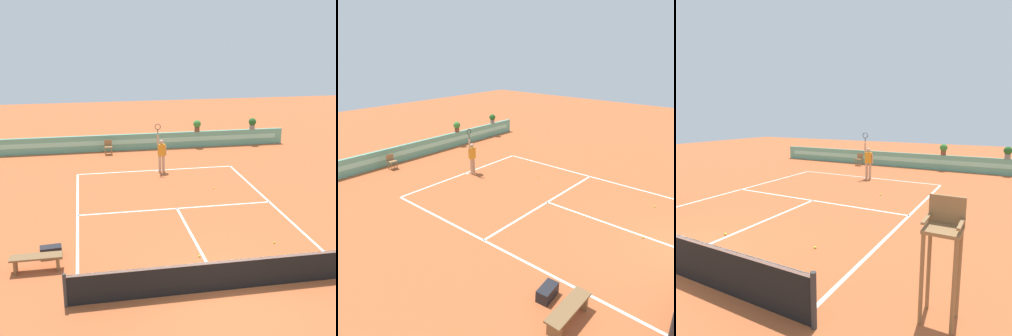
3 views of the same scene
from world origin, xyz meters
The scene contains 13 objects.
ground_plane centered at (0.00, 6.00, 0.00)m, with size 60.00×60.00×0.00m, color #B2562D.
court_lines centered at (0.00, 6.72, 0.00)m, with size 8.32×11.94×0.01m.
net centered at (0.00, 0.00, 0.51)m, with size 8.92×0.10×1.00m.
back_wall_barrier centered at (0.00, 16.39, 0.50)m, with size 18.00×0.21×1.00m.
ball_kid_chair centered at (-2.29, 15.66, 0.48)m, with size 0.44×0.44×0.85m.
bench_courtside centered at (-5.34, 2.16, 0.38)m, with size 1.60×0.44×0.51m.
gear_bag centered at (-4.96, 3.04, 0.18)m, with size 0.70×0.36×0.36m, color black.
tennis_player centered at (0.23, 11.54, 1.05)m, with size 0.62×0.26×2.58m.
tennis_ball_near_baseline centered at (2.71, 2.57, 0.03)m, with size 0.07×0.07×0.07m, color #CCE033.
tennis_ball_mid_court centered at (2.19, 8.50, 0.03)m, with size 0.07×0.07×0.07m, color #CCE033.
tennis_ball_by_sideline centered at (-0.14, 2.07, 0.03)m, with size 0.07×0.07×0.07m, color #CCE033.
potted_plant_far_right centered at (7.00, 16.39, 1.41)m, with size 0.48×0.48×0.72m.
potted_plant_right centered at (3.34, 16.39, 1.41)m, with size 0.48×0.48×0.72m.
Camera 1 is at (-3.69, -11.20, 7.29)m, focal length 49.25 mm.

